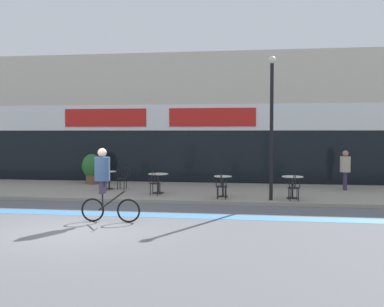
{
  "coord_description": "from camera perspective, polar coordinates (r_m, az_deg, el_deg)",
  "views": [
    {
      "loc": [
        4.54,
        -10.45,
        2.46
      ],
      "look_at": [
        2.18,
        6.02,
        1.65
      ],
      "focal_mm": 42.0,
      "sensor_mm": 36.0,
      "label": 1
    }
  ],
  "objects": [
    {
      "name": "ground_plane",
      "position": [
        11.66,
        -15.17,
        -9.49
      ],
      "size": [
        120.0,
        120.0,
        0.0
      ],
      "primitive_type": "plane",
      "color": "#5B5B60"
    },
    {
      "name": "sidewalk_slab",
      "position": [
        18.43,
        -6.19,
        -4.72
      ],
      "size": [
        40.0,
        5.5,
        0.12
      ],
      "primitive_type": "cube",
      "color": "gray",
      "rests_on": "ground"
    },
    {
      "name": "storefront_facade",
      "position": [
        22.88,
        -3.29,
        4.23
      ],
      "size": [
        40.0,
        4.06,
        6.12
      ],
      "color": "beige",
      "rests_on": "ground"
    },
    {
      "name": "bike_lane_stripe",
      "position": [
        13.8,
        -11.27,
        -7.52
      ],
      "size": [
        36.0,
        0.7,
        0.01
      ],
      "primitive_type": "cube",
      "color": "#3D7AB7",
      "rests_on": "ground"
    },
    {
      "name": "bistro_table_0",
      "position": [
        18.68,
        -10.49,
        -2.89
      ],
      "size": [
        0.61,
        0.61,
        0.73
      ],
      "color": "black",
      "rests_on": "sidewalk_slab"
    },
    {
      "name": "bistro_table_1",
      "position": [
        17.15,
        -4.3,
        -3.26
      ],
      "size": [
        0.76,
        0.76,
        0.75
      ],
      "color": "black",
      "rests_on": "sidewalk_slab"
    },
    {
      "name": "bistro_table_2",
      "position": [
        16.22,
        3.94,
        -3.64
      ],
      "size": [
        0.64,
        0.64,
        0.75
      ],
      "color": "black",
      "rests_on": "sidewalk_slab"
    },
    {
      "name": "bistro_table_3",
      "position": [
        16.17,
        12.63,
        -3.62
      ],
      "size": [
        0.74,
        0.74,
        0.78
      ],
      "color": "black",
      "rests_on": "sidewalk_slab"
    },
    {
      "name": "cafe_chair_0_near",
      "position": [
        18.1,
        -11.16,
        -3.05
      ],
      "size": [
        0.45,
        0.6,
        0.9
      ],
      "rotation": [
        0.0,
        0.0,
        1.44
      ],
      "color": "black",
      "rests_on": "sidewalk_slab"
    },
    {
      "name": "cafe_chair_0_side",
      "position": [
        18.49,
        -8.66,
        -2.91
      ],
      "size": [
        0.59,
        0.43,
        0.9
      ],
      "rotation": [
        0.0,
        0.0,
        3.07
      ],
      "color": "black",
      "rests_on": "sidewalk_slab"
    },
    {
      "name": "cafe_chair_1_near",
      "position": [
        16.54,
        -4.8,
        -3.55
      ],
      "size": [
        0.44,
        0.59,
        0.9
      ],
      "rotation": [
        0.0,
        0.0,
        1.46
      ],
      "color": "black",
      "rests_on": "sidewalk_slab"
    },
    {
      "name": "cafe_chair_2_near",
      "position": [
        15.6,
        3.76,
        -3.93
      ],
      "size": [
        0.41,
        0.58,
        0.9
      ],
      "rotation": [
        0.0,
        0.0,
        1.53
      ],
      "color": "black",
      "rests_on": "sidewalk_slab"
    },
    {
      "name": "cafe_chair_3_near",
      "position": [
        15.56,
        12.84,
        -4.01
      ],
      "size": [
        0.44,
        0.59,
        0.9
      ],
      "rotation": [
        0.0,
        0.0,
        1.67
      ],
      "color": "black",
      "rests_on": "sidewalk_slab"
    },
    {
      "name": "planter_pot",
      "position": [
        20.68,
        -12.58,
        -1.76
      ],
      "size": [
        0.89,
        0.89,
        1.34
      ],
      "color": "brown",
      "rests_on": "sidewalk_slab"
    },
    {
      "name": "lamp_post",
      "position": [
        15.49,
        10.07,
        4.59
      ],
      "size": [
        0.26,
        0.26,
        4.89
      ],
      "color": "black",
      "rests_on": "sidewalk_slab"
    },
    {
      "name": "cyclist_0",
      "position": [
        12.41,
        -11.07,
        -3.23
      ],
      "size": [
        1.65,
        0.48,
        2.01
      ],
      "rotation": [
        0.0,
        0.0,
        0.02
      ],
      "color": "black",
      "rests_on": "ground"
    },
    {
      "name": "pedestrian_near_end",
      "position": [
        19.0,
        18.88,
        -1.58
      ],
      "size": [
        0.44,
        0.44,
        1.59
      ],
      "rotation": [
        0.0,
        0.0,
        -0.07
      ],
      "color": "#382D47",
      "rests_on": "sidewalk_slab"
    }
  ]
}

